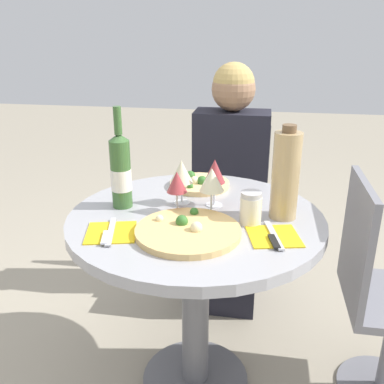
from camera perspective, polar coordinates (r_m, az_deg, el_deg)
The scene contains 16 objects.
ground_plane at distance 1.86m, azimuth 0.43°, elevation -23.83°, with size 12.00×12.00×0.00m, color #9E937F.
dining_table at distance 1.52m, azimuth 0.49°, elevation -8.43°, with size 0.86×0.86×0.72m.
chair_behind_diner at distance 2.29m, azimuth 5.12°, elevation -2.31°, with size 0.38×0.38×0.84m.
seated_diner at distance 2.12m, azimuth 4.94°, elevation -0.39°, with size 0.36×0.42×1.17m.
chair_empty_side at distance 1.71m, azimuth 23.98°, elevation -12.92°, with size 0.38×0.38×0.84m.
pizza_large at distance 1.31m, azimuth -0.56°, elevation -5.18°, with size 0.33×0.33×0.05m.
pizza_small_far at distance 1.70m, azimuth 0.97°, elevation 1.16°, with size 0.24×0.24×0.05m.
wine_bottle at distance 1.49m, azimuth -9.48°, elevation 2.78°, with size 0.07×0.07×0.35m.
tall_carafe at distance 1.41m, azimuth 12.38°, elevation 2.21°, with size 0.09×0.09×0.31m.
sugar_shaker at distance 1.38m, azimuth 7.84°, elevation -2.14°, with size 0.07×0.07×0.11m.
wine_glass_back_left at distance 1.50m, azimuth -1.42°, elevation 2.66°, with size 0.08×0.08×0.16m.
wine_glass_back_right at distance 1.48m, azimuth 3.04°, elevation 2.69°, with size 0.07×0.07×0.17m.
wine_glass_front_left at distance 1.43m, azimuth -2.04°, elevation 1.24°, with size 0.07×0.07×0.15m.
wine_glass_front_right at distance 1.41m, azimuth 2.64°, elevation 1.57°, with size 0.08×0.08×0.16m.
place_setting_left at distance 1.34m, azimuth -10.80°, elevation -5.34°, with size 0.18×0.19×0.01m.
place_setting_right at distance 1.32m, azimuth 10.85°, elevation -5.83°, with size 0.18×0.19×0.01m.
Camera 1 is at (0.21, -1.30, 1.31)m, focal length 40.00 mm.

